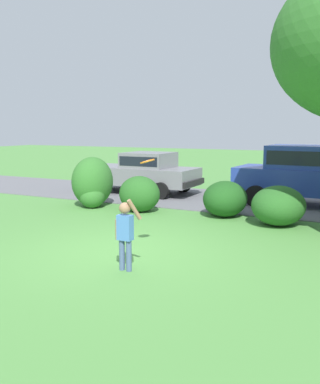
% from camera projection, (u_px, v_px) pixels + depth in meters
% --- Properties ---
extents(ground_plane, '(80.00, 80.00, 0.00)m').
position_uv_depth(ground_plane, '(124.00, 251.00, 8.72)').
color(ground_plane, '#518E42').
extents(driveway_strip, '(28.00, 4.40, 0.02)m').
position_uv_depth(driveway_strip, '(227.00, 201.00, 14.70)').
color(driveway_strip, slate).
rests_on(driveway_strip, ground).
extents(shrub_near_tree, '(1.24, 1.44, 1.56)m').
position_uv_depth(shrub_near_tree, '(92.00, 184.00, 13.61)').
color(shrub_near_tree, '#33702B').
rests_on(shrub_near_tree, ground).
extents(shrub_centre_left, '(1.24, 1.15, 1.07)m').
position_uv_depth(shrub_centre_left, '(139.00, 195.00, 12.81)').
color(shrub_centre_left, '#286023').
rests_on(shrub_centre_left, ground).
extents(shrub_centre, '(1.28, 1.39, 1.00)m').
position_uv_depth(shrub_centre, '(224.00, 200.00, 12.12)').
color(shrub_centre, '#1E511C').
rests_on(shrub_centre, ground).
extents(shrub_centre_right, '(1.36, 1.51, 1.02)m').
position_uv_depth(shrub_centre_right, '(278.00, 206.00, 10.98)').
color(shrub_centre_right, '#286023').
rests_on(shrub_centre_right, ground).
extents(parked_sedan, '(4.42, 2.15, 1.56)m').
position_uv_depth(parked_sedan, '(144.00, 171.00, 16.23)').
color(parked_sedan, gray).
rests_on(parked_sedan, ground).
extents(parked_suv, '(4.77, 2.24, 1.92)m').
position_uv_depth(parked_suv, '(309.00, 172.00, 13.61)').
color(parked_suv, '#28429E').
rests_on(parked_suv, ground).
extents(child_thrower, '(0.46, 0.26, 1.29)m').
position_uv_depth(child_thrower, '(125.00, 230.00, 7.45)').
color(child_thrower, '#4C608C').
rests_on(child_thrower, ground).
extents(frisbee, '(0.28, 0.28, 0.11)m').
position_uv_depth(frisbee, '(147.00, 161.00, 8.09)').
color(frisbee, orange).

